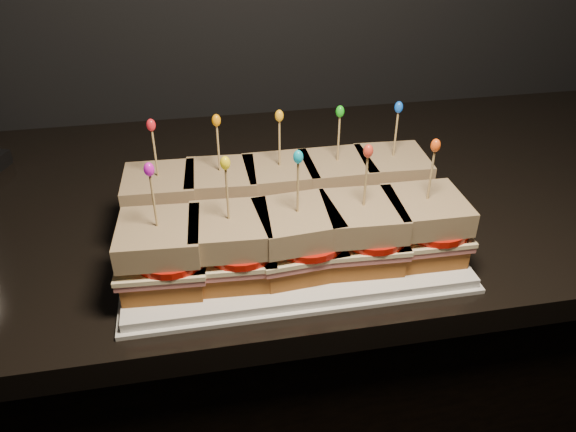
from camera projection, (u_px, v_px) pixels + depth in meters
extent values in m
cube|color=black|center=(401.00, 364.00, 1.24)|extent=(2.18, 0.66, 0.88)
cube|color=black|center=(429.00, 184.00, 1.00)|extent=(2.22, 0.70, 0.04)
cube|color=white|center=(288.00, 243.00, 0.79)|extent=(0.44, 0.28, 0.02)
cube|color=white|center=(288.00, 247.00, 0.80)|extent=(0.46, 0.29, 0.01)
cube|color=brown|center=(164.00, 218.00, 0.81)|extent=(0.10, 0.10, 0.03)
cube|color=#C7696C|center=(163.00, 208.00, 0.80)|extent=(0.11, 0.11, 0.01)
cube|color=#FFEAAF|center=(162.00, 204.00, 0.79)|extent=(0.11, 0.11, 0.01)
cylinder|color=#BC1309|center=(170.00, 201.00, 0.79)|extent=(0.10, 0.10, 0.01)
cube|color=#552C12|center=(160.00, 186.00, 0.78)|extent=(0.10, 0.10, 0.03)
cylinder|color=tan|center=(155.00, 156.00, 0.75)|extent=(0.00, 0.00, 0.09)
ellipsoid|color=red|center=(151.00, 125.00, 0.73)|extent=(0.01, 0.01, 0.02)
cube|color=brown|center=(223.00, 213.00, 0.82)|extent=(0.10, 0.10, 0.03)
cube|color=#C7696C|center=(222.00, 203.00, 0.81)|extent=(0.11, 0.11, 0.01)
cube|color=#FFEAAF|center=(222.00, 198.00, 0.81)|extent=(0.11, 0.11, 0.01)
cylinder|color=#BC1309|center=(230.00, 195.00, 0.80)|extent=(0.10, 0.10, 0.01)
cube|color=#552C12|center=(221.00, 181.00, 0.79)|extent=(0.10, 0.10, 0.03)
cylinder|color=tan|center=(219.00, 151.00, 0.77)|extent=(0.00, 0.00, 0.09)
ellipsoid|color=orange|center=(216.00, 120.00, 0.74)|extent=(0.01, 0.01, 0.02)
cube|color=brown|center=(280.00, 207.00, 0.83)|extent=(0.10, 0.10, 0.03)
cube|color=#C7696C|center=(280.00, 197.00, 0.83)|extent=(0.11, 0.10, 0.01)
cube|color=#FFEAAF|center=(280.00, 193.00, 0.82)|extent=(0.11, 0.10, 0.01)
cylinder|color=#BC1309|center=(289.00, 190.00, 0.81)|extent=(0.10, 0.10, 0.01)
cube|color=#552C12|center=(280.00, 176.00, 0.81)|extent=(0.10, 0.10, 0.03)
cylinder|color=tan|center=(280.00, 146.00, 0.78)|extent=(0.00, 0.00, 0.09)
ellipsoid|color=orange|center=(279.00, 116.00, 0.76)|extent=(0.01, 0.01, 0.02)
cube|color=brown|center=(335.00, 202.00, 0.85)|extent=(0.10, 0.10, 0.03)
cube|color=#C7696C|center=(336.00, 192.00, 0.84)|extent=(0.11, 0.10, 0.01)
cube|color=#FFEAAF|center=(336.00, 188.00, 0.83)|extent=(0.11, 0.10, 0.01)
cylinder|color=#BC1309|center=(345.00, 184.00, 0.83)|extent=(0.10, 0.10, 0.01)
cube|color=#552C12|center=(337.00, 171.00, 0.82)|extent=(0.10, 0.10, 0.03)
cylinder|color=tan|center=(338.00, 141.00, 0.79)|extent=(0.00, 0.00, 0.09)
ellipsoid|color=#16B117|center=(340.00, 111.00, 0.77)|extent=(0.01, 0.01, 0.02)
cube|color=brown|center=(389.00, 196.00, 0.86)|extent=(0.10, 0.10, 0.03)
cube|color=#C7696C|center=(390.00, 187.00, 0.85)|extent=(0.11, 0.11, 0.01)
cube|color=#FFEAAF|center=(390.00, 183.00, 0.85)|extent=(0.11, 0.11, 0.01)
cylinder|color=#BC1309|center=(400.00, 179.00, 0.84)|extent=(0.10, 0.10, 0.01)
cube|color=#552C12|center=(392.00, 166.00, 0.83)|extent=(0.10, 0.10, 0.03)
cylinder|color=tan|center=(395.00, 137.00, 0.81)|extent=(0.00, 0.00, 0.09)
ellipsoid|color=blue|center=(399.00, 107.00, 0.78)|extent=(0.01, 0.01, 0.02)
cube|color=brown|center=(164.00, 272.00, 0.70)|extent=(0.10, 0.10, 0.03)
cube|color=#C7696C|center=(163.00, 261.00, 0.69)|extent=(0.11, 0.11, 0.01)
cube|color=#FFEAAF|center=(162.00, 256.00, 0.69)|extent=(0.11, 0.11, 0.01)
cylinder|color=#BC1309|center=(171.00, 253.00, 0.68)|extent=(0.10, 0.10, 0.01)
cube|color=#552C12|center=(159.00, 237.00, 0.67)|extent=(0.10, 0.10, 0.03)
cylinder|color=tan|center=(154.00, 204.00, 0.65)|extent=(0.00, 0.00, 0.09)
ellipsoid|color=#C314B1|center=(149.00, 169.00, 0.62)|extent=(0.01, 0.01, 0.02)
cube|color=brown|center=(232.00, 264.00, 0.71)|extent=(0.10, 0.10, 0.03)
cube|color=#C7696C|center=(231.00, 254.00, 0.71)|extent=(0.11, 0.11, 0.01)
cube|color=#FFEAAF|center=(231.00, 249.00, 0.70)|extent=(0.11, 0.11, 0.01)
cylinder|color=#BC1309|center=(241.00, 246.00, 0.69)|extent=(0.10, 0.10, 0.01)
cube|color=#552C12|center=(230.00, 230.00, 0.69)|extent=(0.10, 0.10, 0.03)
cylinder|color=tan|center=(227.00, 197.00, 0.66)|extent=(0.00, 0.00, 0.09)
ellipsoid|color=yellow|center=(225.00, 163.00, 0.64)|extent=(0.01, 0.01, 0.02)
cube|color=brown|center=(297.00, 257.00, 0.73)|extent=(0.10, 0.10, 0.03)
cube|color=#C7696C|center=(297.00, 246.00, 0.72)|extent=(0.11, 0.11, 0.01)
cube|color=#FFEAAF|center=(297.00, 242.00, 0.72)|extent=(0.12, 0.11, 0.01)
cylinder|color=#BC1309|center=(308.00, 239.00, 0.71)|extent=(0.10, 0.10, 0.01)
cube|color=#552C12|center=(297.00, 223.00, 0.70)|extent=(0.11, 0.11, 0.03)
cylinder|color=tan|center=(298.00, 191.00, 0.68)|extent=(0.00, 0.00, 0.09)
ellipsoid|color=#0EA0BB|center=(298.00, 157.00, 0.65)|extent=(0.01, 0.01, 0.02)
cube|color=brown|center=(360.00, 250.00, 0.74)|extent=(0.10, 0.10, 0.03)
cube|color=#C7696C|center=(361.00, 239.00, 0.73)|extent=(0.11, 0.11, 0.01)
cube|color=#FFEAAF|center=(361.00, 235.00, 0.73)|extent=(0.11, 0.11, 0.01)
cylinder|color=#BC1309|center=(372.00, 232.00, 0.72)|extent=(0.10, 0.10, 0.01)
cube|color=#552C12|center=(363.00, 216.00, 0.71)|extent=(0.10, 0.10, 0.03)
cylinder|color=tan|center=(365.00, 184.00, 0.69)|extent=(0.00, 0.00, 0.09)
ellipsoid|color=red|center=(368.00, 151.00, 0.66)|extent=(0.01, 0.01, 0.02)
cube|color=brown|center=(421.00, 243.00, 0.75)|extent=(0.10, 0.10, 0.03)
cube|color=#C7696C|center=(422.00, 233.00, 0.75)|extent=(0.11, 0.10, 0.01)
cube|color=#FFEAAF|center=(423.00, 228.00, 0.74)|extent=(0.11, 0.10, 0.01)
cylinder|color=#BC1309|center=(434.00, 225.00, 0.73)|extent=(0.10, 0.10, 0.01)
cube|color=#552C12|center=(426.00, 210.00, 0.73)|extent=(0.10, 0.10, 0.03)
cylinder|color=tan|center=(431.00, 178.00, 0.70)|extent=(0.00, 0.00, 0.09)
ellipsoid|color=#EA4D13|center=(436.00, 145.00, 0.68)|extent=(0.01, 0.01, 0.02)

